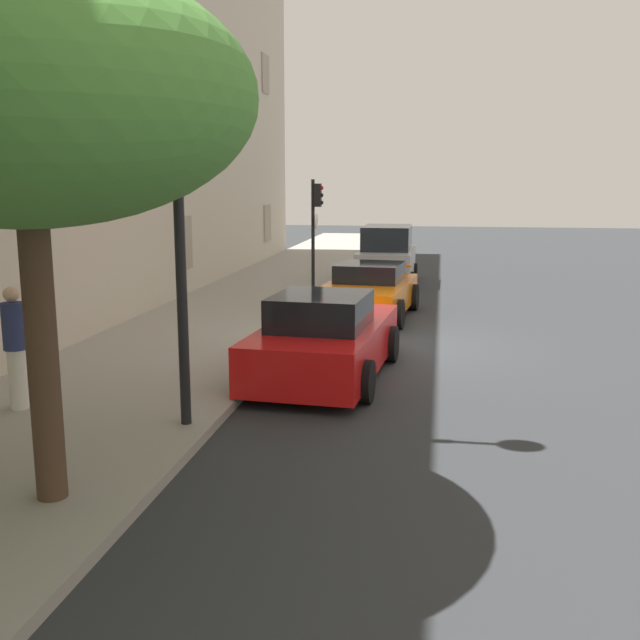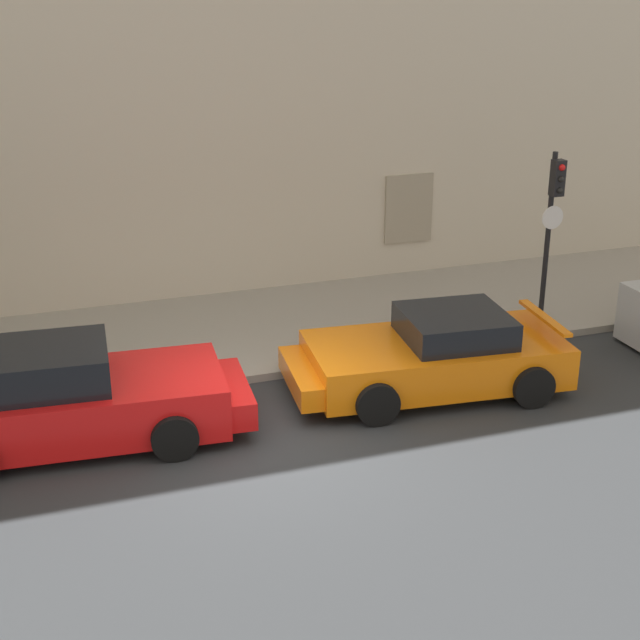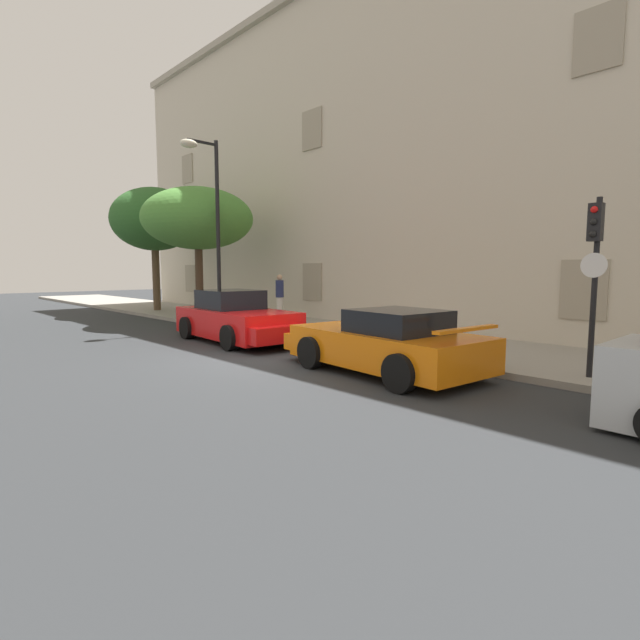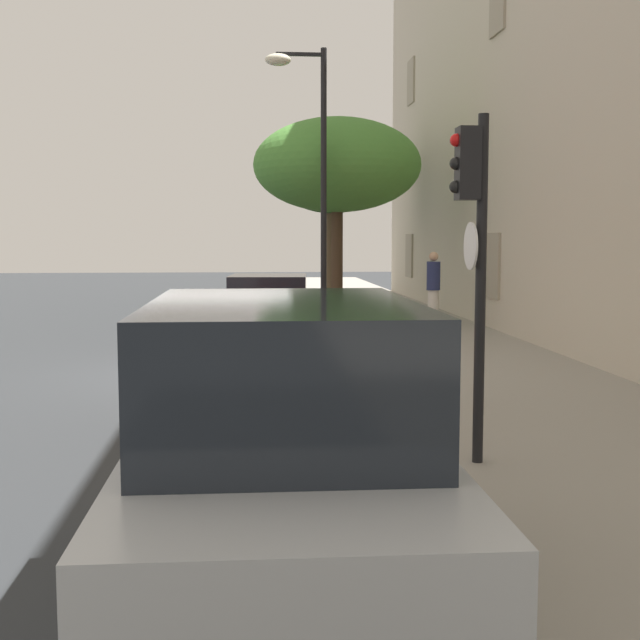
% 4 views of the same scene
% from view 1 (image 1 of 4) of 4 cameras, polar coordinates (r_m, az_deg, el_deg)
% --- Properties ---
extents(ground_plane, '(80.00, 80.00, 0.00)m').
position_cam_1_polar(ground_plane, '(15.22, 5.42, -1.98)').
color(ground_plane, '#2B2D30').
extents(sidewalk, '(60.00, 4.22, 0.14)m').
position_cam_1_polar(sidewalk, '(16.00, -9.30, -1.19)').
color(sidewalk, gray).
rests_on(sidewalk, ground).
extents(sportscar_red_lead, '(4.86, 2.38, 1.50)m').
position_cam_1_polar(sportscar_red_lead, '(12.79, 0.56, -1.48)').
color(sportscar_red_lead, red).
rests_on(sportscar_red_lead, ground).
extents(sportscar_yellow_flank, '(4.66, 2.49, 1.31)m').
position_cam_1_polar(sportscar_yellow_flank, '(18.09, 3.59, 2.00)').
color(sportscar_yellow_flank, orange).
rests_on(sportscar_yellow_flank, ground).
extents(hatchback_parked, '(3.91, 1.92, 1.90)m').
position_cam_1_polar(hatchback_parked, '(24.16, 5.21, 4.79)').
color(hatchback_parked, '#B2B7BC').
rests_on(hatchback_parked, ground).
extents(tree_midblock, '(4.39, 4.39, 5.21)m').
position_cam_1_polar(tree_midblock, '(7.67, -22.01, 15.67)').
color(tree_midblock, '#473323').
rests_on(tree_midblock, sidewalk).
extents(traffic_light, '(0.44, 0.36, 3.24)m').
position_cam_1_polar(traffic_light, '(21.46, -0.33, 8.13)').
color(traffic_light, black).
rests_on(traffic_light, sidewalk).
extents(street_lamp, '(0.44, 1.42, 6.43)m').
position_cam_1_polar(street_lamp, '(9.55, -8.93, 17.59)').
color(street_lamp, black).
rests_on(street_lamp, sidewalk).
extents(pedestrian_admiring, '(0.45, 0.45, 1.77)m').
position_cam_1_polar(pedestrian_admiring, '(11.21, -22.59, -1.88)').
color(pedestrian_admiring, silver).
rests_on(pedestrian_admiring, sidewalk).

